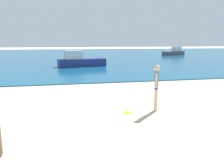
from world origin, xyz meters
TOP-DOWN VIEW (x-y plane):
  - water at (0.00, 43.14)m, footprint 160.00×60.00m
  - person_standing at (1.82, 7.38)m, footprint 0.22×0.36m
  - frisbee at (0.74, 7.33)m, footprint 0.29×0.29m
  - boat_near at (-0.00, 22.40)m, footprint 4.89×2.43m
  - boat_far at (17.95, 37.65)m, footprint 4.66×2.95m

SIDE VIEW (x-z plane):
  - frisbee at x=0.74m, z-range 0.00..0.03m
  - water at x=0.00m, z-range 0.00..0.06m
  - boat_far at x=17.95m, z-range -0.17..1.34m
  - boat_near at x=0.00m, z-range -0.19..1.41m
  - person_standing at x=1.82m, z-range 0.12..1.81m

